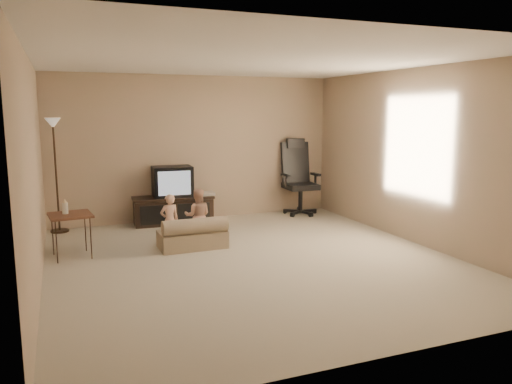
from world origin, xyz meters
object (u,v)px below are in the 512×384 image
(child_sofa, at_px, (193,236))
(toddler_right, at_px, (198,216))
(toddler_left, at_px, (170,221))
(tv_stand, at_px, (173,200))
(office_chair, at_px, (299,187))
(side_table, at_px, (70,215))
(floor_lamp, at_px, (54,149))

(child_sofa, height_order, toddler_right, toddler_right)
(child_sofa, xyz_separation_m, toddler_left, (-0.28, 0.21, 0.19))
(tv_stand, bearing_deg, child_sofa, -89.74)
(office_chair, xyz_separation_m, toddler_left, (-2.71, -1.39, -0.12))
(side_table, xyz_separation_m, toddler_left, (1.30, 0.02, -0.18))
(floor_lamp, bearing_deg, office_chair, -1.54)
(toddler_left, relative_size, toddler_right, 0.95)
(office_chair, xyz_separation_m, child_sofa, (-2.42, -1.60, -0.32))
(floor_lamp, relative_size, toddler_left, 2.38)
(toddler_left, bearing_deg, floor_lamp, -55.90)
(tv_stand, distance_m, office_chair, 2.34)
(office_chair, relative_size, child_sofa, 1.50)
(child_sofa, bearing_deg, office_chair, 32.72)
(office_chair, bearing_deg, child_sofa, -143.97)
(tv_stand, relative_size, floor_lamp, 0.77)
(floor_lamp, bearing_deg, side_table, -84.59)
(office_chair, distance_m, side_table, 4.25)
(office_chair, xyz_separation_m, toddler_right, (-2.28, -1.31, -0.10))
(tv_stand, xyz_separation_m, side_table, (-1.67, -1.47, 0.15))
(side_table, bearing_deg, tv_stand, 41.27)
(tv_stand, distance_m, toddler_left, 1.49)
(tv_stand, relative_size, toddler_left, 1.84)
(tv_stand, relative_size, office_chair, 1.00)
(child_sofa, distance_m, toddler_left, 0.40)
(floor_lamp, height_order, toddler_left, floor_lamp)
(tv_stand, height_order, side_table, tv_stand)
(side_table, bearing_deg, office_chair, 19.44)
(tv_stand, height_order, floor_lamp, floor_lamp)
(tv_stand, xyz_separation_m, office_chair, (2.34, -0.05, 0.09))
(floor_lamp, distance_m, child_sofa, 2.68)
(tv_stand, relative_size, side_table, 1.77)
(toddler_left, bearing_deg, office_chair, -162.63)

